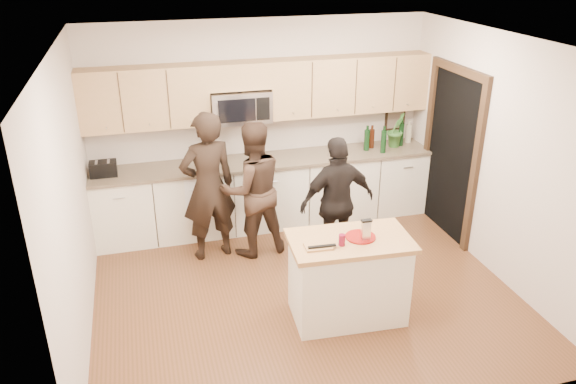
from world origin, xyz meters
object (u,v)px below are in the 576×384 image
object	(u,v)px
island	(348,278)
woman_right	(337,202)
woman_left	(208,187)
toaster	(103,169)
woman_center	(252,190)

from	to	relation	value
island	woman_right	world-z (taller)	woman_right
woman_right	island	bearing A→B (deg)	70.25
island	woman_left	world-z (taller)	woman_left
woman_right	toaster	bearing A→B (deg)	-30.44
toaster	woman_left	size ratio (longest dim) A/B	0.17
woman_left	woman_right	bearing A→B (deg)	147.87
island	woman_left	size ratio (longest dim) A/B	0.68
woman_center	woman_left	bearing A→B (deg)	-14.14
woman_center	woman_right	size ratio (longest dim) A/B	1.07
island	toaster	xyz separation A→B (m)	(-2.35, 2.23, 0.57)
island	woman_right	bearing A→B (deg)	80.07
woman_left	woman_right	xyz separation A→B (m)	(1.42, -0.54, -0.13)
toaster	woman_right	xyz separation A→B (m)	(2.61, -1.17, -0.24)
woman_center	toaster	bearing A→B (deg)	-30.38
woman_center	woman_right	distance (m)	1.03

